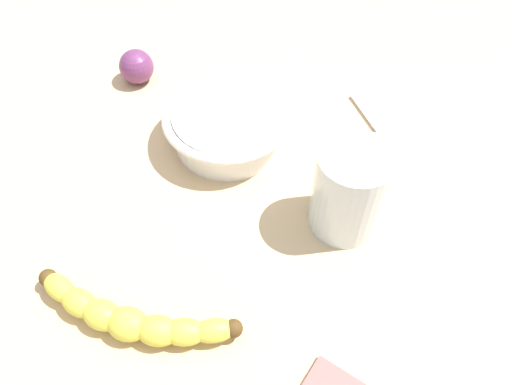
{
  "coord_description": "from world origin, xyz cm",
  "views": [
    {
      "loc": [
        32.25,
        16.16,
        52.63
      ],
      "look_at": [
        -1.83,
        2.83,
        5.0
      ],
      "focal_mm": 36.12,
      "sensor_mm": 36.0,
      "label": 1
    }
  ],
  "objects_px": {
    "banana": "(131,318)",
    "teaspoon": "(382,137)",
    "smoothie_glass": "(349,193)",
    "ceramic_bowl": "(227,124)",
    "plum_fruit": "(136,67)"
  },
  "relations": [
    {
      "from": "ceramic_bowl",
      "to": "banana",
      "type": "bearing_deg",
      "value": 2.44
    },
    {
      "from": "ceramic_bowl",
      "to": "plum_fruit",
      "type": "xyz_separation_m",
      "value": [
        -0.06,
        -0.17,
        -0.01
      ]
    },
    {
      "from": "plum_fruit",
      "to": "teaspoon",
      "type": "xyz_separation_m",
      "value": [
        -0.01,
        0.36,
        -0.02
      ]
    },
    {
      "from": "plum_fruit",
      "to": "teaspoon",
      "type": "height_order",
      "value": "plum_fruit"
    },
    {
      "from": "ceramic_bowl",
      "to": "plum_fruit",
      "type": "relative_size",
      "value": 3.32
    },
    {
      "from": "banana",
      "to": "teaspoon",
      "type": "height_order",
      "value": "banana"
    },
    {
      "from": "smoothie_glass",
      "to": "plum_fruit",
      "type": "relative_size",
      "value": 2.25
    },
    {
      "from": "banana",
      "to": "ceramic_bowl",
      "type": "height_order",
      "value": "ceramic_bowl"
    },
    {
      "from": "banana",
      "to": "teaspoon",
      "type": "bearing_deg",
      "value": 57.59
    },
    {
      "from": "plum_fruit",
      "to": "teaspoon",
      "type": "bearing_deg",
      "value": 91.99
    },
    {
      "from": "banana",
      "to": "teaspoon",
      "type": "xyz_separation_m",
      "value": [
        -0.35,
        0.18,
        -0.01
      ]
    },
    {
      "from": "smoothie_glass",
      "to": "plum_fruit",
      "type": "bearing_deg",
      "value": -111.03
    },
    {
      "from": "smoothie_glass",
      "to": "plum_fruit",
      "type": "xyz_separation_m",
      "value": [
        -0.13,
        -0.34,
        -0.03
      ]
    },
    {
      "from": "banana",
      "to": "smoothie_glass",
      "type": "height_order",
      "value": "smoothie_glass"
    },
    {
      "from": "smoothie_glass",
      "to": "ceramic_bowl",
      "type": "distance_m",
      "value": 0.19
    }
  ]
}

